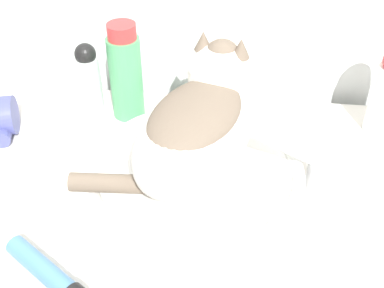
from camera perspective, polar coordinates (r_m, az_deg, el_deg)
name	(u,v)px	position (r m, az deg, el deg)	size (l,w,h in m)	color
sink_basin	(193,176)	(0.76, 0.10, -3.85)	(0.34, 0.34, 0.05)	silver
cat	(198,119)	(0.71, 0.67, 2.97)	(0.28, 0.31, 0.17)	silver
faucet	(316,155)	(0.76, 14.49, -1.28)	(0.16, 0.06, 0.14)	silver
mouthwash_bottle	(126,73)	(0.90, -7.87, 8.30)	(0.06, 0.06, 0.19)	#4CA366
deodorant_stick	(89,79)	(0.93, -12.09, 7.50)	(0.04, 0.04, 0.15)	silver
cream_tube	(47,272)	(0.68, -16.86, -14.34)	(0.13, 0.10, 0.03)	#4C7FB2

